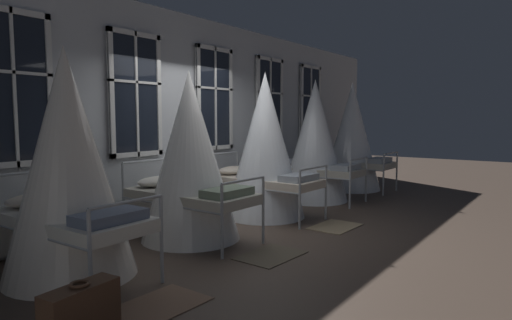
{
  "coord_description": "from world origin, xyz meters",
  "views": [
    {
      "loc": [
        -5.16,
        -3.93,
        1.63
      ],
      "look_at": [
        0.66,
        0.25,
        0.95
      ],
      "focal_mm": 31.46,
      "sensor_mm": 36.0,
      "label": 1
    }
  ],
  "objects": [
    {
      "name": "cot_sixth",
      "position": [
        4.32,
        0.22,
        1.18
      ],
      "size": [
        1.32,
        1.88,
        2.42
      ],
      "rotation": [
        0.0,
        0.0,
        1.55
      ],
      "color": "#9EA3A8",
      "rests_on": "ground"
    },
    {
      "name": "cot_third",
      "position": [
        -0.86,
        0.24,
        1.09
      ],
      "size": [
        1.32,
        1.88,
        2.24
      ],
      "rotation": [
        0.0,
        0.0,
        1.54
      ],
      "color": "#9EA3A8",
      "rests_on": "ground"
    },
    {
      "name": "rug_fourth",
      "position": [
        0.87,
        -1.06,
        0.01
      ],
      "size": [
        0.82,
        0.59,
        0.01
      ],
      "primitive_type": "cube",
      "rotation": [
        0.0,
        0.0,
        -0.04
      ],
      "color": "#8E7A5B",
      "rests_on": "ground"
    },
    {
      "name": "rug_third",
      "position": [
        -0.87,
        -1.06,
        0.01
      ],
      "size": [
        0.83,
        0.6,
        0.01
      ],
      "primitive_type": "cube",
      "rotation": [
        0.0,
        0.0,
        -0.05
      ],
      "color": "brown",
      "rests_on": "ground"
    },
    {
      "name": "ground",
      "position": [
        0.0,
        0.0,
        0.0
      ],
      "size": [
        26.82,
        26.82,
        0.0
      ],
      "primitive_type": "plane",
      "color": "#4C3D33"
    },
    {
      "name": "cot_fifth",
      "position": [
        2.62,
        0.24,
        1.15
      ],
      "size": [
        1.32,
        1.88,
        2.37
      ],
      "rotation": [
        0.0,
        0.0,
        1.6
      ],
      "color": "#9EA3A8",
      "rests_on": "ground"
    },
    {
      "name": "back_wall_with_windows",
      "position": [
        0.0,
        1.4,
        1.65
      ],
      "size": [
        14.41,
        0.1,
        3.31
      ],
      "primitive_type": "cube",
      "color": "silver",
      "rests_on": "ground"
    },
    {
      "name": "suitcase_dark",
      "position": [
        -3.4,
        -1.12,
        0.22
      ],
      "size": [
        0.58,
        0.26,
        0.47
      ],
      "rotation": [
        0.0,
        0.0,
        0.09
      ],
      "color": "#472D1E",
      "rests_on": "ground"
    },
    {
      "name": "cot_second",
      "position": [
        -2.62,
        0.25,
        1.14
      ],
      "size": [
        1.32,
        1.87,
        2.35
      ],
      "rotation": [
        0.0,
        0.0,
        1.58
      ],
      "color": "#9EA3A8",
      "rests_on": "ground"
    },
    {
      "name": "window_bank",
      "position": [
        -0.0,
        1.28,
        1.1
      ],
      "size": [
        9.6,
        0.1,
        2.79
      ],
      "color": "black",
      "rests_on": "ground"
    },
    {
      "name": "cot_fourth",
      "position": [
        0.85,
        0.21,
        1.15
      ],
      "size": [
        1.32,
        1.88,
        2.36
      ],
      "rotation": [
        0.0,
        0.0,
        1.55
      ],
      "color": "#9EA3A8",
      "rests_on": "ground"
    },
    {
      "name": "rug_second",
      "position": [
        -2.6,
        -1.06,
        0.01
      ],
      "size": [
        0.82,
        0.58,
        0.01
      ],
      "primitive_type": "cube",
      "rotation": [
        0.0,
        0.0,
        -0.03
      ],
      "color": "brown",
      "rests_on": "ground"
    }
  ]
}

